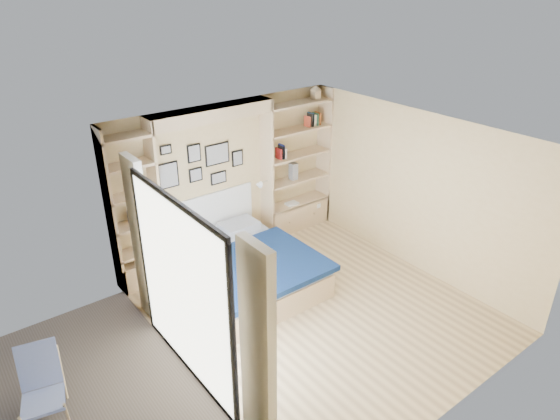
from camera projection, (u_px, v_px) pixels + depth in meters
ground at (315, 308)px, 7.03m from camera, size 4.50×4.50×0.00m
room_shell at (230, 209)px, 7.43m from camera, size 4.50×4.50×4.50m
bed at (244, 268)px, 7.46m from camera, size 1.81×2.25×1.07m
photo_gallery at (201, 164)px, 7.67m from camera, size 1.48×0.02×0.82m
reading_lamps at (218, 196)px, 7.81m from camera, size 1.92×0.12×0.15m
shelf_decor at (286, 141)px, 8.37m from camera, size 3.55×0.23×2.03m
deck_chair at (41, 384)px, 5.28m from camera, size 0.59×0.81×0.73m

